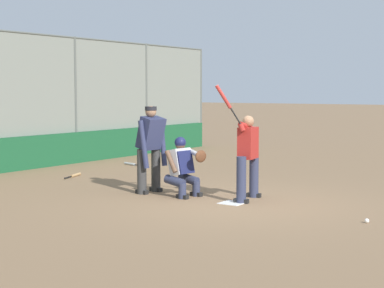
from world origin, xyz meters
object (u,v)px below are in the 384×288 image
(batter_at_plate, at_px, (247,154))
(spare_bat_near_backstop, at_px, (131,164))
(spare_bat_by_padding, at_px, (74,175))
(umpire_home, at_px, (150,146))
(baseball_loose, at_px, (367,221))
(catcher_behind_plate, at_px, (183,166))

(batter_at_plate, bearing_deg, spare_bat_near_backstop, -129.80)
(batter_at_plate, bearing_deg, spare_bat_by_padding, -106.01)
(umpire_home, xyz_separation_m, spare_bat_by_padding, (-0.92, -3.04, -0.93))
(spare_bat_by_padding, bearing_deg, umpire_home, -126.51)
(baseball_loose, bearing_deg, spare_bat_by_padding, -100.17)
(catcher_behind_plate, xyz_separation_m, baseball_loose, (0.47, 3.86, -0.57))
(batter_at_plate, relative_size, spare_bat_near_backstop, 2.55)
(spare_bat_by_padding, bearing_deg, batter_at_plate, -116.15)
(spare_bat_near_backstop, xyz_separation_m, baseball_loose, (3.99, 8.07, 0.00))
(spare_bat_near_backstop, bearing_deg, spare_bat_by_padding, 115.80)
(catcher_behind_plate, distance_m, spare_bat_by_padding, 4.00)
(spare_bat_near_backstop, distance_m, baseball_loose, 9.00)
(batter_at_plate, distance_m, spare_bat_near_backstop, 6.39)
(batter_at_plate, height_order, spare_bat_by_padding, batter_at_plate)
(batter_at_plate, bearing_deg, baseball_loose, 63.36)
(spare_bat_near_backstop, bearing_deg, umpire_home, 151.76)
(batter_at_plate, bearing_deg, catcher_behind_plate, -84.50)
(catcher_behind_plate, bearing_deg, batter_at_plate, 113.07)
(umpire_home, bearing_deg, batter_at_plate, 105.14)
(batter_at_plate, relative_size, baseball_loose, 29.74)
(umpire_home, bearing_deg, baseball_loose, 90.12)
(batter_at_plate, relative_size, spare_bat_by_padding, 2.66)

